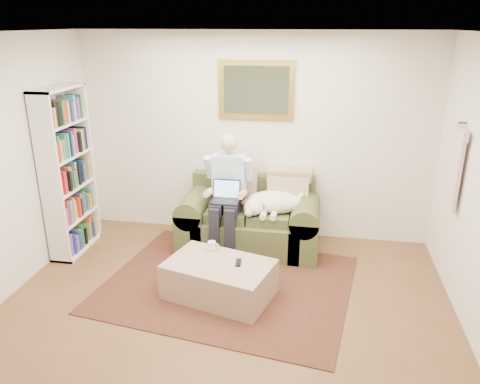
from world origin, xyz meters
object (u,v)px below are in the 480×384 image
(ottoman, at_px, (219,279))
(sofa, at_px, (250,225))
(seated_man, at_px, (227,196))
(sleeping_dog, at_px, (274,202))
(coffee_mug, at_px, (212,246))
(bookshelf, at_px, (67,172))
(laptop, at_px, (226,195))

(ottoman, bearing_deg, sofa, 83.66)
(seated_man, bearing_deg, sleeping_dog, 7.13)
(sofa, xyz_separation_m, ottoman, (-0.13, -1.19, -0.10))
(sleeping_dog, distance_m, coffee_mug, 1.04)
(sleeping_dog, distance_m, ottoman, 1.27)
(sleeping_dog, height_order, bookshelf, bookshelf)
(sofa, distance_m, sleeping_dog, 0.48)
(laptop, height_order, coffee_mug, laptop)
(laptop, bearing_deg, ottoman, -82.63)
(seated_man, bearing_deg, sofa, 31.45)
(sofa, relative_size, laptop, 5.15)
(ottoman, bearing_deg, bookshelf, 159.39)
(sofa, distance_m, seated_man, 0.52)
(sleeping_dog, xyz_separation_m, ottoman, (-0.44, -1.10, -0.46))
(sofa, distance_m, laptop, 0.57)
(laptop, bearing_deg, coffee_mug, -90.93)
(sleeping_dog, xyz_separation_m, coffee_mug, (-0.57, -0.84, -0.22))
(sofa, relative_size, seated_man, 1.19)
(sofa, height_order, ottoman, sofa)
(sofa, bearing_deg, ottoman, -96.34)
(laptop, relative_size, coffee_mug, 3.32)
(laptop, distance_m, ottoman, 1.12)
(sleeping_dog, bearing_deg, ottoman, -111.74)
(seated_man, bearing_deg, bookshelf, -171.60)
(laptop, bearing_deg, sofa, 41.02)
(coffee_mug, bearing_deg, seated_man, 89.15)
(laptop, bearing_deg, sleeping_dog, 13.64)
(sofa, distance_m, coffee_mug, 0.97)
(sleeping_dog, bearing_deg, bookshelf, -171.90)
(ottoman, height_order, coffee_mug, coffee_mug)
(ottoman, bearing_deg, seated_man, 96.90)
(bookshelf, bearing_deg, sleeping_dog, 8.10)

